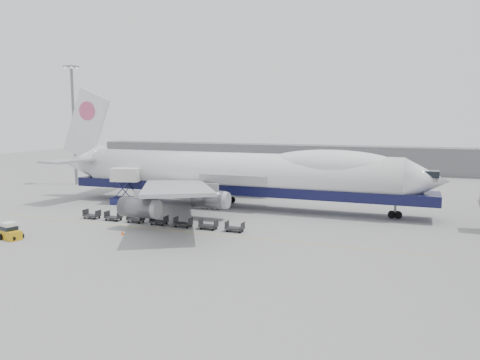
% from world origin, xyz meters
% --- Properties ---
extents(ground, '(260.00, 260.00, 0.00)m').
position_xyz_m(ground, '(0.00, 0.00, 0.00)').
color(ground, gray).
rests_on(ground, ground).
extents(apron_line, '(60.00, 0.15, 0.01)m').
position_xyz_m(apron_line, '(0.00, -6.00, 0.01)').
color(apron_line, gold).
rests_on(apron_line, ground).
extents(hangar, '(110.00, 8.00, 7.00)m').
position_xyz_m(hangar, '(-10.00, 70.00, 3.50)').
color(hangar, slate).
rests_on(hangar, ground).
extents(floodlight_mast, '(2.40, 2.40, 25.43)m').
position_xyz_m(floodlight_mast, '(-42.00, 24.00, 14.27)').
color(floodlight_mast, slate).
rests_on(floodlight_mast, ground).
extents(airliner, '(67.00, 55.30, 19.98)m').
position_xyz_m(airliner, '(0.64, 12.00, 5.62)').
color(airliner, white).
rests_on(airliner, ground).
extents(catering_truck, '(5.44, 4.27, 6.10)m').
position_xyz_m(catering_truck, '(-17.99, 7.87, 3.44)').
color(catering_truck, '#191C4D').
rests_on(catering_truck, ground).
extents(baggage_tug, '(3.07, 2.20, 2.02)m').
position_xyz_m(baggage_tug, '(-17.66, -16.74, 0.90)').
color(baggage_tug, '#C69512').
rests_on(baggage_tug, ground).
extents(traffic_cone, '(0.39, 0.39, 0.58)m').
position_xyz_m(traffic_cone, '(-6.29, -10.17, 0.28)').
color(traffic_cone, '#FF5A0D').
rests_on(traffic_cone, ground).
extents(dolly_0, '(2.30, 1.35, 1.30)m').
position_xyz_m(dolly_0, '(-15.96, -3.76, 0.53)').
color(dolly_0, '#2D2D30').
rests_on(dolly_0, ground).
extents(dolly_1, '(2.30, 1.35, 1.30)m').
position_xyz_m(dolly_1, '(-12.26, -3.76, 0.53)').
color(dolly_1, '#2D2D30').
rests_on(dolly_1, ground).
extents(dolly_2, '(2.30, 1.35, 1.30)m').
position_xyz_m(dolly_2, '(-8.56, -3.76, 0.53)').
color(dolly_2, '#2D2D30').
rests_on(dolly_2, ground).
extents(dolly_3, '(2.30, 1.35, 1.30)m').
position_xyz_m(dolly_3, '(-4.86, -3.76, 0.53)').
color(dolly_3, '#2D2D30').
rests_on(dolly_3, ground).
extents(dolly_4, '(2.30, 1.35, 1.30)m').
position_xyz_m(dolly_4, '(-1.16, -3.76, 0.53)').
color(dolly_4, '#2D2D30').
rests_on(dolly_4, ground).
extents(dolly_5, '(2.30, 1.35, 1.30)m').
position_xyz_m(dolly_5, '(2.54, -3.76, 0.53)').
color(dolly_5, '#2D2D30').
rests_on(dolly_5, ground).
extents(dolly_6, '(2.30, 1.35, 1.30)m').
position_xyz_m(dolly_6, '(6.24, -3.76, 0.53)').
color(dolly_6, '#2D2D30').
rests_on(dolly_6, ground).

